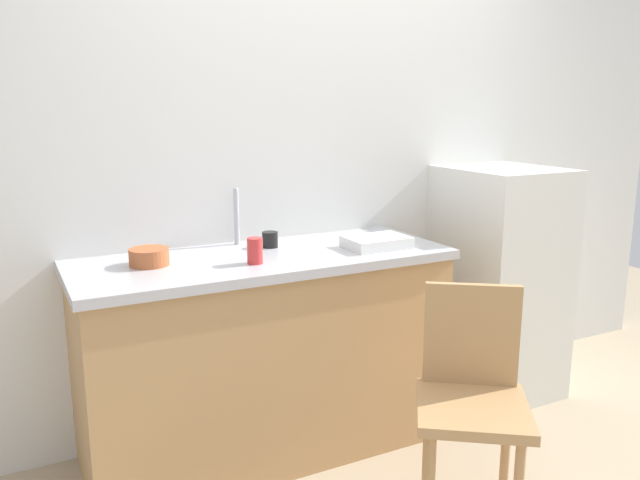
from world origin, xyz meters
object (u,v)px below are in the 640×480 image
object	(u,v)px
terracotta_bowl	(149,257)
cup_black	(270,240)
cup_red	(255,251)
refrigerator	(499,282)
chair	(472,395)
dish_tray	(377,242)

from	to	relation	value
terracotta_bowl	cup_black	world-z (taller)	cup_black
cup_black	cup_red	bearing A→B (deg)	-124.62
refrigerator	cup_black	world-z (taller)	refrigerator
cup_red	cup_black	distance (m)	0.30
chair	cup_black	bearing A→B (deg)	149.29
cup_red	cup_black	size ratio (longest dim) A/B	1.49
terracotta_bowl	cup_red	bearing A→B (deg)	-23.27
refrigerator	chair	distance (m)	1.20
cup_red	refrigerator	bearing A→B (deg)	5.16
dish_tray	terracotta_bowl	xyz separation A→B (m)	(-0.99, 0.15, 0.01)
chair	cup_red	world-z (taller)	cup_red
refrigerator	terracotta_bowl	xyz separation A→B (m)	(-1.84, 0.04, 0.34)
dish_tray	terracotta_bowl	size ratio (longest dim) A/B	1.76
terracotta_bowl	cup_red	size ratio (longest dim) A/B	1.49
refrigerator	terracotta_bowl	distance (m)	1.87
dish_tray	cup_black	xyz separation A→B (m)	(-0.43, 0.23, 0.01)
dish_tray	refrigerator	bearing A→B (deg)	7.40
dish_tray	cup_red	world-z (taller)	cup_red
refrigerator	chair	size ratio (longest dim) A/B	1.38
terracotta_bowl	cup_black	size ratio (longest dim) A/B	2.22
dish_tray	cup_red	xyz separation A→B (m)	(-0.60, -0.02, 0.03)
chair	refrigerator	bearing A→B (deg)	78.46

